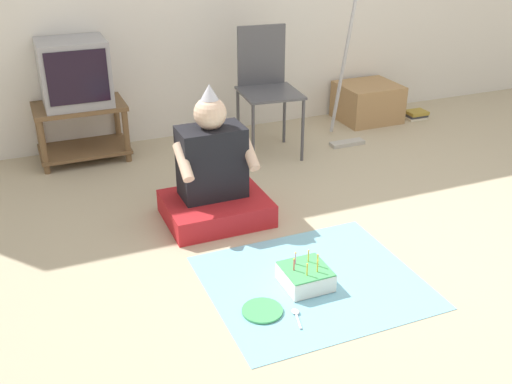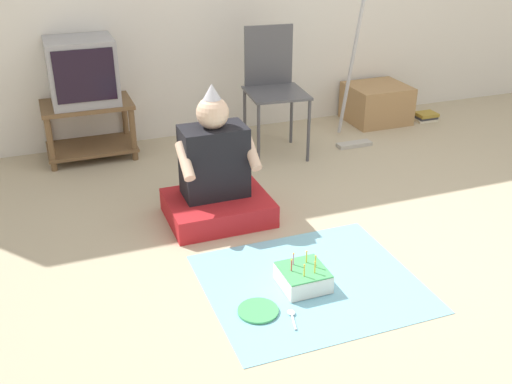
# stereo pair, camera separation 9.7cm
# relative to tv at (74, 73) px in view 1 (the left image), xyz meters

# --- Properties ---
(ground_plane) EXTENTS (16.00, 16.00, 0.00)m
(ground_plane) POSITION_rel_tv_xyz_m (1.45, -1.93, -0.65)
(ground_plane) COLOR tan
(tv_stand) EXTENTS (0.64, 0.41, 0.42)m
(tv_stand) POSITION_rel_tv_xyz_m (-0.00, -0.00, -0.40)
(tv_stand) COLOR brown
(tv_stand) RESTS_ON ground_plane
(tv) EXTENTS (0.47, 0.40, 0.46)m
(tv) POSITION_rel_tv_xyz_m (0.00, 0.00, 0.00)
(tv) COLOR #99999E
(tv) RESTS_ON tv_stand
(folding_chair) EXTENTS (0.46, 0.47, 0.93)m
(folding_chair) POSITION_rel_tv_xyz_m (1.32, -0.36, -0.11)
(folding_chair) COLOR #4C4C51
(folding_chair) RESTS_ON ground_plane
(cardboard_box_stack) EXTENTS (0.49, 0.45, 0.32)m
(cardboard_box_stack) POSITION_rel_tv_xyz_m (2.42, -0.05, -0.49)
(cardboard_box_stack) COLOR #A87F51
(cardboard_box_stack) RESTS_ON ground_plane
(dust_mop) EXTENTS (0.28, 0.32, 1.21)m
(dust_mop) POSITION_rel_tv_xyz_m (1.96, -0.44, -0.30)
(dust_mop) COLOR #B2ADA3
(dust_mop) RESTS_ON ground_plane
(book_pile) EXTENTS (0.19, 0.14, 0.07)m
(book_pile) POSITION_rel_tv_xyz_m (2.85, -0.19, -0.62)
(book_pile) COLOR beige
(book_pile) RESTS_ON ground_plane
(person_seated) EXTENTS (0.61, 0.49, 0.83)m
(person_seated) POSITION_rel_tv_xyz_m (0.60, -1.25, -0.40)
(person_seated) COLOR red
(person_seated) RESTS_ON ground_plane
(party_cloth) EXTENTS (1.05, 0.93, 0.01)m
(party_cloth) POSITION_rel_tv_xyz_m (0.83, -2.10, -0.65)
(party_cloth) COLOR #7FC6E0
(party_cloth) RESTS_ON ground_plane
(birthday_cake) EXTENTS (0.23, 0.23, 0.17)m
(birthday_cake) POSITION_rel_tv_xyz_m (0.78, -2.11, -0.60)
(birthday_cake) COLOR white
(birthday_cake) RESTS_ON party_cloth
(paper_plate) EXTENTS (0.19, 0.19, 0.01)m
(paper_plate) POSITION_rel_tv_xyz_m (0.49, -2.23, -0.64)
(paper_plate) COLOR #4CB266
(paper_plate) RESTS_ON party_cloth
(plastic_spoon_near) EXTENTS (0.05, 0.14, 0.01)m
(plastic_spoon_near) POSITION_rel_tv_xyz_m (0.63, -2.32, -0.64)
(plastic_spoon_near) COLOR white
(plastic_spoon_near) RESTS_ON party_cloth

